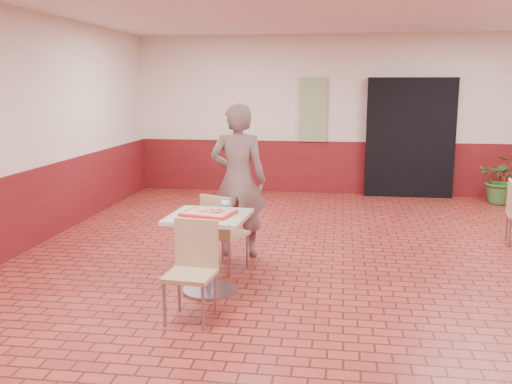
# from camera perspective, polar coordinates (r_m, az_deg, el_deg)

# --- Properties ---
(room_shell) EXTENTS (8.01, 10.01, 3.01)m
(room_shell) POSITION_cam_1_polar(r_m,az_deg,el_deg) (6.00, 9.10, 5.10)
(room_shell) COLOR maroon
(room_shell) RESTS_ON ground
(wainscot_band) EXTENTS (8.00, 10.00, 1.00)m
(wainscot_band) POSITION_cam_1_polar(r_m,az_deg,el_deg) (6.18, 8.83, -4.17)
(wainscot_band) COLOR maroon
(wainscot_band) RESTS_ON ground
(corridor_doorway) EXTENTS (1.60, 0.22, 2.20)m
(corridor_doorway) POSITION_cam_1_polar(r_m,az_deg,el_deg) (10.97, 15.15, 5.25)
(corridor_doorway) COLOR black
(corridor_doorway) RESTS_ON ground
(promo_poster) EXTENTS (0.50, 0.03, 1.20)m
(promo_poster) POSITION_cam_1_polar(r_m,az_deg,el_deg) (10.94, 5.74, 8.18)
(promo_poster) COLOR gray
(promo_poster) RESTS_ON wainscot_band
(main_table) EXTENTS (0.76, 0.76, 0.80)m
(main_table) POSITION_cam_1_polar(r_m,az_deg,el_deg) (5.73, -4.72, -4.83)
(main_table) COLOR #B6B192
(main_table) RESTS_ON ground
(chair_main_front) EXTENTS (0.44, 0.44, 0.89)m
(chair_main_front) POSITION_cam_1_polar(r_m,az_deg,el_deg) (5.14, -6.35, -7.22)
(chair_main_front) COLOR tan
(chair_main_front) RESTS_ON ground
(chair_main_back) EXTENTS (0.54, 0.54, 0.88)m
(chair_main_back) POSITION_cam_1_polar(r_m,az_deg,el_deg) (6.37, -3.45, -3.68)
(chair_main_back) COLOR tan
(chair_main_back) RESTS_ON ground
(customer) EXTENTS (0.69, 0.46, 1.87)m
(customer) POSITION_cam_1_polar(r_m,az_deg,el_deg) (6.89, -1.79, 1.18)
(customer) COLOR #735C59
(customer) RESTS_ON ground
(serving_tray) EXTENTS (0.48, 0.38, 0.03)m
(serving_tray) POSITION_cam_1_polar(r_m,az_deg,el_deg) (5.66, -4.76, -2.13)
(serving_tray) COLOR red
(serving_tray) RESTS_ON main_table
(ring_donut) EXTENTS (0.10, 0.10, 0.03)m
(ring_donut) POSITION_cam_1_polar(r_m,az_deg,el_deg) (5.69, -5.36, -1.76)
(ring_donut) COLOR #F3C558
(ring_donut) RESTS_ON serving_tray
(long_john_donut) EXTENTS (0.13, 0.06, 0.04)m
(long_john_donut) POSITION_cam_1_polar(r_m,az_deg,el_deg) (5.62, -4.01, -1.87)
(long_john_donut) COLOR #EEB545
(long_john_donut) RESTS_ON serving_tray
(paper_cup) EXTENTS (0.08, 0.08, 0.09)m
(paper_cup) POSITION_cam_1_polar(r_m,az_deg,el_deg) (5.70, -3.07, -1.36)
(paper_cup) COLOR white
(paper_cup) RESTS_ON serving_tray
(potted_plant) EXTENTS (0.96, 0.90, 0.87)m
(potted_plant) POSITION_cam_1_polar(r_m,az_deg,el_deg) (10.88, 23.48, 1.15)
(potted_plant) COLOR #34692A
(potted_plant) RESTS_ON ground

